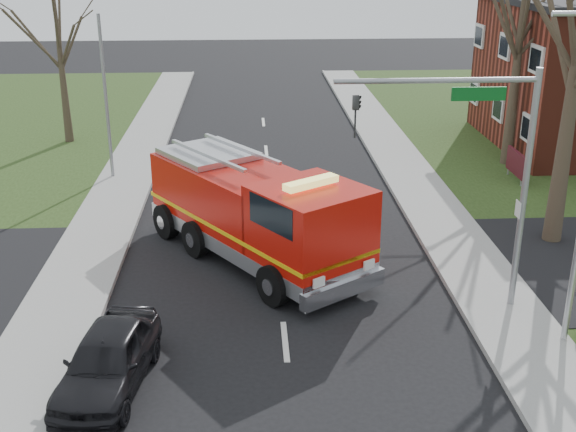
{
  "coord_description": "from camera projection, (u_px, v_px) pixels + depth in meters",
  "views": [
    {
      "loc": [
        -0.83,
        -16.34,
        9.84
      ],
      "look_at": [
        0.29,
        3.92,
        2.0
      ],
      "focal_mm": 45.0,
      "sensor_mm": 36.0,
      "label": 1
    }
  ],
  "objects": [
    {
      "name": "traffic_signal_mast",
      "position": [
        481.0,
        149.0,
        18.78
      ],
      "size": [
        5.29,
        0.18,
        6.8
      ],
      "color": "gray",
      "rests_on": "ground"
    },
    {
      "name": "parked_car_maroon",
      "position": [
        108.0,
        360.0,
        16.68
      ],
      "size": [
        2.31,
        4.44,
        1.44
      ],
      "primitive_type": "imported",
      "rotation": [
        0.0,
        0.0,
        -0.15
      ],
      "color": "black",
      "rests_on": "ground"
    },
    {
      "name": "fire_engine",
      "position": [
        257.0,
        215.0,
        23.05
      ],
      "size": [
        7.26,
        8.72,
        3.46
      ],
      "rotation": [
        0.0,
        0.0,
        0.6
      ],
      "color": "#B91108",
      "rests_on": "ground"
    },
    {
      "name": "bare_tree_left",
      "position": [
        58.0,
        32.0,
        34.91
      ],
      "size": [
        4.5,
        4.5,
        9.0
      ],
      "color": "#362A20",
      "rests_on": "ground"
    },
    {
      "name": "health_center_sign",
      "position": [
        516.0,
        163.0,
        30.68
      ],
      "size": [
        0.12,
        2.0,
        1.4
      ],
      "color": "#49111A",
      "rests_on": "ground"
    },
    {
      "name": "ground",
      "position": [
        285.0,
        342.0,
        18.81
      ],
      "size": [
        120.0,
        120.0,
        0.0
      ],
      "primitive_type": "plane",
      "color": "black",
      "rests_on": "ground"
    },
    {
      "name": "sidewalk_right",
      "position": [
        518.0,
        332.0,
        19.1
      ],
      "size": [
        2.4,
        80.0,
        0.15
      ],
      "primitive_type": "cube",
      "color": "gray",
      "rests_on": "ground"
    },
    {
      "name": "utility_pole_far",
      "position": [
        106.0,
        100.0,
        30.23
      ],
      "size": [
        0.14,
        0.14,
        7.0
      ],
      "primitive_type": "cylinder",
      "color": "gray",
      "rests_on": "ground"
    },
    {
      "name": "sidewalk_left",
      "position": [
        44.0,
        346.0,
        18.46
      ],
      "size": [
        2.4,
        80.0,
        0.15
      ],
      "primitive_type": "cube",
      "color": "gray",
      "rests_on": "ground"
    },
    {
      "name": "bare_tree_far",
      "position": [
        522.0,
        21.0,
        31.01
      ],
      "size": [
        5.25,
        5.25,
        10.5
      ],
      "color": "#362A20",
      "rests_on": "ground"
    }
  ]
}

